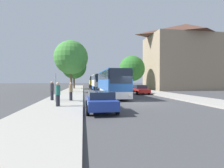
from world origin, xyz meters
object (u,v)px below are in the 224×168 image
at_px(bus_rear, 94,82).
at_px(pedestrian_waiting_far, 71,91).
at_px(tree_right_near, 132,69).
at_px(bus_front, 111,83).
at_px(parked_car_right_near, 140,89).
at_px(parked_car_left_curb, 101,101).
at_px(pedestrian_waiting_near, 52,90).
at_px(bus_stop_sign, 56,84).
at_px(bus_middle, 99,82).
at_px(tree_left_far, 74,66).
at_px(pedestrian_walking_back, 58,94).
at_px(tree_left_near, 71,57).

bearing_deg(bus_rear, pedestrian_waiting_far, -96.18).
relative_size(pedestrian_waiting_far, tree_right_near, 0.23).
xyz_separation_m(bus_front, parked_car_right_near, (5.14, 3.80, -1.02)).
height_order(parked_car_left_curb, pedestrian_waiting_near, pedestrian_waiting_near).
height_order(bus_stop_sign, tree_right_near, tree_right_near).
xyz_separation_m(bus_middle, bus_stop_sign, (-5.74, -20.88, -0.05)).
height_order(parked_car_left_curb, tree_right_near, tree_right_near).
xyz_separation_m(pedestrian_waiting_near, tree_left_far, (0.75, 26.99, 4.58)).
relative_size(pedestrian_waiting_near, pedestrian_walking_back, 1.04).
distance_m(bus_stop_sign, tree_left_near, 15.55).
bearing_deg(tree_left_far, bus_middle, -53.79).
relative_size(bus_front, parked_car_right_near, 2.88).
xyz_separation_m(bus_middle, pedestrian_waiting_far, (-4.45, -20.04, -0.76)).
xyz_separation_m(parked_car_right_near, pedestrian_waiting_far, (-9.88, -8.63, 0.30)).
distance_m(bus_front, bus_middle, 15.21).
xyz_separation_m(bus_front, pedestrian_walking_back, (-5.43, -8.61, -0.70)).
bearing_deg(bus_front, tree_right_near, 64.99).
height_order(parked_car_right_near, bus_stop_sign, bus_stop_sign).
distance_m(bus_rear, tree_right_near, 17.33).
bearing_deg(parked_car_right_near, bus_rear, -79.17).
distance_m(parked_car_right_near, bus_stop_sign, 14.67).
xyz_separation_m(bus_stop_sign, pedestrian_waiting_far, (1.29, 0.84, -0.71)).
xyz_separation_m(bus_middle, bus_rear, (-0.06, 15.77, -0.01)).
bearing_deg(tree_right_near, bus_middle, -176.27).
bearing_deg(bus_rear, parked_car_left_curb, -92.02).
relative_size(tree_left_far, tree_right_near, 1.15).
bearing_deg(tree_left_near, bus_middle, 48.12).
distance_m(parked_car_left_curb, tree_left_near, 20.71).
bearing_deg(bus_stop_sign, parked_car_right_near, 40.29).
relative_size(bus_stop_sign, pedestrian_walking_back, 1.43).
xyz_separation_m(bus_front, pedestrian_waiting_near, (-6.60, -4.19, -0.66)).
bearing_deg(tree_left_far, bus_stop_sign, -90.37).
bearing_deg(tree_left_far, bus_front, -75.62).
relative_size(bus_middle, bus_stop_sign, 4.66).
height_order(bus_front, bus_rear, bus_rear).
relative_size(bus_stop_sign, tree_left_far, 0.30).
xyz_separation_m(pedestrian_walking_back, tree_left_near, (-0.21, 17.85, 5.08)).
xyz_separation_m(parked_car_right_near, bus_stop_sign, (-11.17, -9.47, 1.01)).
bearing_deg(bus_middle, pedestrian_walking_back, -103.21).
height_order(bus_front, bus_middle, bus_middle).
height_order(bus_front, tree_right_near, tree_right_near).
height_order(bus_front, parked_car_left_curb, bus_front).
bearing_deg(bus_stop_sign, parked_car_left_curb, -53.03).
xyz_separation_m(bus_rear, pedestrian_walking_back, (-5.08, -39.59, -0.72)).
relative_size(bus_front, pedestrian_waiting_far, 6.67).
bearing_deg(tree_left_near, pedestrian_waiting_far, -86.33).
relative_size(pedestrian_waiting_near, pedestrian_waiting_far, 1.07).
distance_m(parked_car_right_near, pedestrian_waiting_near, 14.20).
bearing_deg(bus_middle, bus_front, -89.94).
distance_m(parked_car_left_curb, tree_left_far, 33.83).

